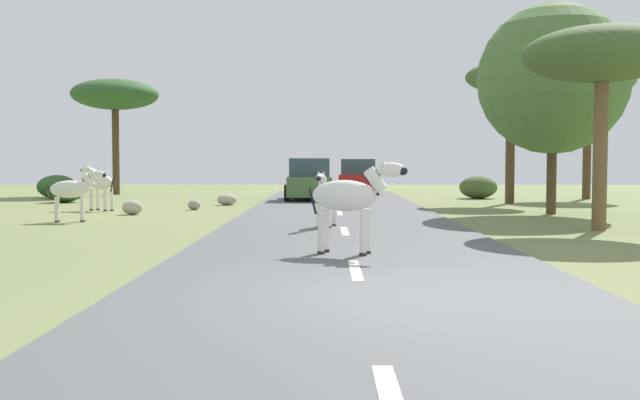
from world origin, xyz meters
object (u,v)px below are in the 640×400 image
Objects in this scene: zebra_4 at (350,197)px; bush_1 at (57,187)px; zebra_2 at (73,190)px; rock_2 at (194,205)px; tree_1 at (553,79)px; rock_0 at (227,200)px; tree_5 at (588,83)px; zebra_3 at (99,183)px; car_1 at (359,178)px; tree_3 at (511,79)px; bush_0 at (65,193)px; zebra_0 at (326,193)px; bush_3 at (478,187)px; tree_7 at (602,56)px; rock_3 at (132,208)px; car_0 at (309,181)px; tree_2 at (115,96)px.

zebra_4 is 23.90m from bush_1.
bush_1 is at bearing -171.55° from zebra_2.
bush_1 is 4.12× the size of rock_2.
zebra_2 is 14.67m from tree_1.
tree_5 is at bearing 17.52° from rock_0.
bush_1 is at bearing 62.58° from zebra_3.
car_1 is (8.53, 16.49, -0.02)m from zebra_2.
bush_1 is at bearing 134.02° from rock_2.
tree_3 is 18.38m from bush_0.
zebra_0 is 10.22m from zebra_3.
tree_5 reaches higher than zebra_2.
tree_5 reaches higher than bush_3.
bush_1 is (-19.37, 3.99, -4.34)m from tree_3.
tree_5 is at bearing -33.26° from zebra_3.
rock_3 is at bearing 157.52° from tree_7.
zebra_3 is 9.46m from bush_1.
tree_1 is 21.90m from bush_1.
tree_1 is at bearing -27.26° from bush_1.
tree_7 is 7.67× the size of rock_3.
tree_7 is (6.09, 4.94, 3.08)m from zebra_4.
tree_7 is 24.43m from bush_1.
zebra_0 reaches higher than rock_0.
car_0 reaches higher than rock_2.
tree_7 reaches higher than zebra_3.
rock_3 is (-1.50, -2.35, 0.05)m from rock_2.
tree_3 is 3.17× the size of bush_1.
bush_0 is at bearing -146.32° from car_1.
bush_3 is at bearing -25.90° from zebra_3.
bush_0 is at bearing -65.29° from bush_1.
zebra_3 is at bearing -138.78° from car_0.
tree_2 is at bearing 90.21° from bush_0.
zebra_3 is at bearing 175.32° from zebra_2.
tree_5 is 1.22× the size of tree_7.
bush_3 is (-4.72, 0.35, -4.61)m from tree_5.
car_1 is 12.97m from rock_2.
bush_1 reaches higher than bush_3.
tree_5 is 20.78m from rock_3.
tree_2 reaches higher than bush_1.
car_0 is 0.67× the size of tree_1.
tree_1 is (13.95, 3.09, 3.33)m from zebra_2.
tree_2 is 12.36m from rock_0.
zebra_2 is 22.80m from tree_5.
tree_3 reaches higher than zebra_3.
car_0 is 11.53m from tree_1.
zebra_4 is at bearing -122.48° from tree_1.
tree_5 is (22.17, -4.28, 0.13)m from tree_2.
rock_3 is (-7.65, -13.75, -0.63)m from car_1.
tree_1 is 1.36× the size of tree_7.
zebra_0 is at bearing -143.40° from tree_1.
tree_2 reaches higher than rock_0.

